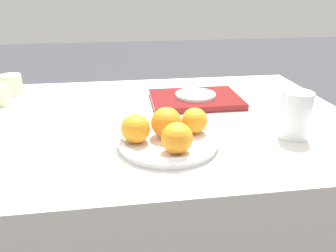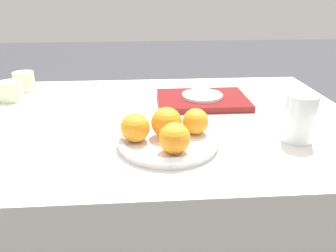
% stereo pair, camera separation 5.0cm
% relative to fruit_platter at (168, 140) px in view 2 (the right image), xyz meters
% --- Properties ---
extents(table, '(1.39, 0.81, 0.73)m').
position_rel_fruit_platter_xyz_m(table, '(-0.13, 0.18, -0.38)').
color(table, silver).
rests_on(table, ground_plane).
extents(fruit_platter, '(0.24, 0.24, 0.03)m').
position_rel_fruit_platter_xyz_m(fruit_platter, '(0.00, 0.00, 0.00)').
color(fruit_platter, silver).
rests_on(fruit_platter, table).
extents(orange_0, '(0.07, 0.07, 0.07)m').
position_rel_fruit_platter_xyz_m(orange_0, '(-0.00, 0.01, 0.04)').
color(orange_0, orange).
rests_on(orange_0, fruit_platter).
extents(orange_1, '(0.07, 0.07, 0.07)m').
position_rel_fruit_platter_xyz_m(orange_1, '(0.01, -0.08, 0.04)').
color(orange_1, orange).
rests_on(orange_1, fruit_platter).
extents(orange_2, '(0.06, 0.06, 0.06)m').
position_rel_fruit_platter_xyz_m(orange_2, '(0.07, 0.02, 0.04)').
color(orange_2, orange).
rests_on(orange_2, fruit_platter).
extents(orange_3, '(0.07, 0.07, 0.07)m').
position_rel_fruit_platter_xyz_m(orange_3, '(-0.08, -0.01, 0.04)').
color(orange_3, orange).
rests_on(orange_3, fruit_platter).
extents(water_glass, '(0.07, 0.07, 0.12)m').
position_rel_fruit_platter_xyz_m(water_glass, '(0.32, 0.00, 0.04)').
color(water_glass, silver).
rests_on(water_glass, table).
extents(serving_tray, '(0.29, 0.21, 0.02)m').
position_rel_fruit_platter_xyz_m(serving_tray, '(0.13, 0.30, -0.00)').
color(serving_tray, maroon).
rests_on(serving_tray, table).
extents(side_plate, '(0.13, 0.13, 0.01)m').
position_rel_fruit_platter_xyz_m(side_plate, '(0.13, 0.30, 0.01)').
color(side_plate, silver).
rests_on(side_plate, serving_tray).
extents(cup_0, '(0.07, 0.07, 0.07)m').
position_rel_fruit_platter_xyz_m(cup_0, '(-0.49, 0.48, 0.02)').
color(cup_0, beige).
rests_on(cup_0, table).
extents(cup_1, '(0.08, 0.08, 0.06)m').
position_rel_fruit_platter_xyz_m(cup_1, '(-0.50, 0.37, 0.02)').
color(cup_1, beige).
rests_on(cup_1, table).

